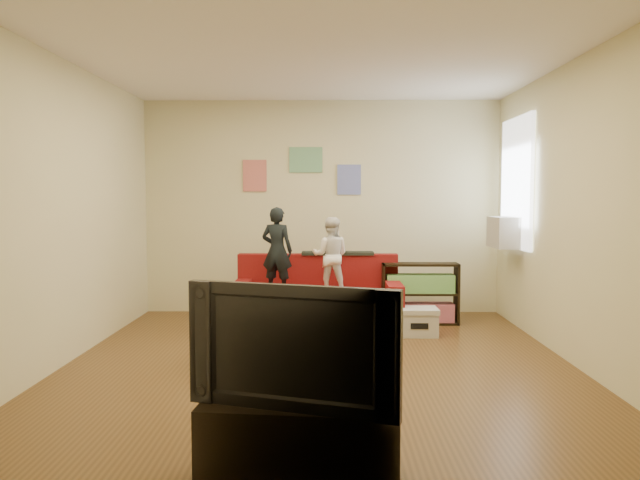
{
  "coord_description": "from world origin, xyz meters",
  "views": [
    {
      "loc": [
        0.07,
        -5.46,
        1.5
      ],
      "look_at": [
        0.0,
        0.8,
        1.05
      ],
      "focal_mm": 35.0,
      "sensor_mm": 36.0,
      "label": 1
    }
  ],
  "objects_px": {
    "child_a": "(277,250)",
    "television": "(299,343)",
    "file_box": "(417,321)",
    "tv_stand": "(299,441)",
    "sofa": "(318,302)",
    "bookshelf": "(420,297)",
    "child_b": "(331,255)",
    "coffee_table": "(271,321)"
  },
  "relations": [
    {
      "from": "child_a",
      "to": "television",
      "type": "distance_m",
      "value": 3.75
    },
    {
      "from": "file_box",
      "to": "tv_stand",
      "type": "bearing_deg",
      "value": -108.21
    },
    {
      "from": "sofa",
      "to": "bookshelf",
      "type": "xyz_separation_m",
      "value": [
        1.19,
        0.13,
        0.04
      ]
    },
    {
      "from": "child_b",
      "to": "coffee_table",
      "type": "height_order",
      "value": "child_b"
    },
    {
      "from": "sofa",
      "to": "coffee_table",
      "type": "height_order",
      "value": "sofa"
    },
    {
      "from": "child_a",
      "to": "bookshelf",
      "type": "bearing_deg",
      "value": -153.82
    },
    {
      "from": "file_box",
      "to": "sofa",
      "type": "bearing_deg",
      "value": 155.27
    },
    {
      "from": "coffee_table",
      "to": "file_box",
      "type": "distance_m",
      "value": 1.9
    },
    {
      "from": "child_a",
      "to": "coffee_table",
      "type": "height_order",
      "value": "child_a"
    },
    {
      "from": "child_b",
      "to": "child_a",
      "type": "bearing_deg",
      "value": 6.36
    },
    {
      "from": "child_b",
      "to": "tv_stand",
      "type": "bearing_deg",
      "value": 93.49
    },
    {
      "from": "child_b",
      "to": "file_box",
      "type": "bearing_deg",
      "value": 166.73
    },
    {
      "from": "child_a",
      "to": "file_box",
      "type": "xyz_separation_m",
      "value": [
        1.53,
        -0.33,
        -0.73
      ]
    },
    {
      "from": "sofa",
      "to": "tv_stand",
      "type": "relative_size",
      "value": 1.79
    },
    {
      "from": "file_box",
      "to": "bookshelf",
      "type": "bearing_deg",
      "value": 79.48
    },
    {
      "from": "file_box",
      "to": "tv_stand",
      "type": "height_order",
      "value": "tv_stand"
    },
    {
      "from": "sofa",
      "to": "tv_stand",
      "type": "bearing_deg",
      "value": -90.57
    },
    {
      "from": "coffee_table",
      "to": "bookshelf",
      "type": "relative_size",
      "value": 1.15
    },
    {
      "from": "child_a",
      "to": "child_b",
      "type": "bearing_deg",
      "value": -164.09
    },
    {
      "from": "child_a",
      "to": "bookshelf",
      "type": "xyz_separation_m",
      "value": [
        1.65,
        0.3,
        -0.57
      ]
    },
    {
      "from": "child_a",
      "to": "coffee_table",
      "type": "bearing_deg",
      "value": 108.44
    },
    {
      "from": "child_a",
      "to": "television",
      "type": "xyz_separation_m",
      "value": [
        0.41,
        -3.72,
        -0.16
      ]
    },
    {
      "from": "file_box",
      "to": "tv_stand",
      "type": "xyz_separation_m",
      "value": [
        -1.12,
        -3.39,
        0.05
      ]
    },
    {
      "from": "bookshelf",
      "to": "television",
      "type": "relative_size",
      "value": 0.79
    },
    {
      "from": "coffee_table",
      "to": "television",
      "type": "relative_size",
      "value": 0.9
    },
    {
      "from": "child_a",
      "to": "child_b",
      "type": "distance_m",
      "value": 0.6
    },
    {
      "from": "child_b",
      "to": "coffee_table",
      "type": "bearing_deg",
      "value": 76.99
    },
    {
      "from": "bookshelf",
      "to": "tv_stand",
      "type": "relative_size",
      "value": 0.84
    },
    {
      "from": "bookshelf",
      "to": "file_box",
      "type": "xyz_separation_m",
      "value": [
        -0.12,
        -0.63,
        -0.17
      ]
    },
    {
      "from": "child_b",
      "to": "television",
      "type": "height_order",
      "value": "child_b"
    },
    {
      "from": "child_b",
      "to": "bookshelf",
      "type": "bearing_deg",
      "value": -157.72
    },
    {
      "from": "bookshelf",
      "to": "tv_stand",
      "type": "height_order",
      "value": "bookshelf"
    },
    {
      "from": "sofa",
      "to": "child_b",
      "type": "distance_m",
      "value": 0.59
    },
    {
      "from": "sofa",
      "to": "child_b",
      "type": "xyz_separation_m",
      "value": [
        0.15,
        -0.16,
        0.55
      ]
    },
    {
      "from": "coffee_table",
      "to": "television",
      "type": "bearing_deg",
      "value": -81.07
    },
    {
      "from": "sofa",
      "to": "bookshelf",
      "type": "height_order",
      "value": "sofa"
    },
    {
      "from": "coffee_table",
      "to": "bookshelf",
      "type": "bearing_deg",
      "value": 48.97
    },
    {
      "from": "child_b",
      "to": "file_box",
      "type": "height_order",
      "value": "child_b"
    },
    {
      "from": "tv_stand",
      "to": "child_a",
      "type": "bearing_deg",
      "value": 102.11
    },
    {
      "from": "child_b",
      "to": "coffee_table",
      "type": "relative_size",
      "value": 0.85
    },
    {
      "from": "child_a",
      "to": "tv_stand",
      "type": "relative_size",
      "value": 0.92
    },
    {
      "from": "child_a",
      "to": "child_b",
      "type": "relative_size",
      "value": 1.13
    }
  ]
}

